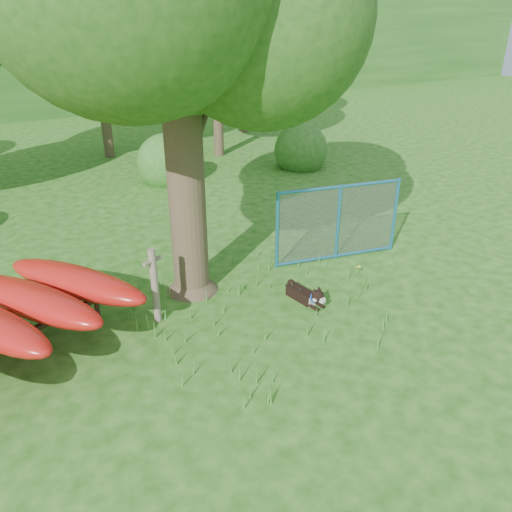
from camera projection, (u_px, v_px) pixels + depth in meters
ground at (287, 343)px, 7.92m from camera, size 80.00×80.00×0.00m
wooden_post at (155, 284)px, 8.21m from camera, size 0.36×0.19×1.34m
kayak_rack at (8, 311)px, 7.34m from camera, size 4.07×3.65×1.00m
husky_dog at (307, 295)px, 8.98m from camera, size 0.30×0.97×0.43m
fence_section at (338, 223)px, 10.37m from camera, size 2.72×0.77×2.72m
wildflower_clump at (358, 267)px, 9.95m from camera, size 0.09×0.10×0.20m
bg_tree_c at (95, 36)px, 16.68m from camera, size 4.00×4.00×6.12m
bg_tree_d at (214, 3)px, 16.48m from camera, size 4.80×4.80×7.50m
bg_tree_e at (243, 2)px, 20.16m from camera, size 4.60×4.60×7.55m
shrub_right at (300, 167)px, 17.17m from camera, size 1.80×1.80×1.80m
shrub_mid at (168, 181)px, 15.69m from camera, size 1.80×1.80×1.80m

